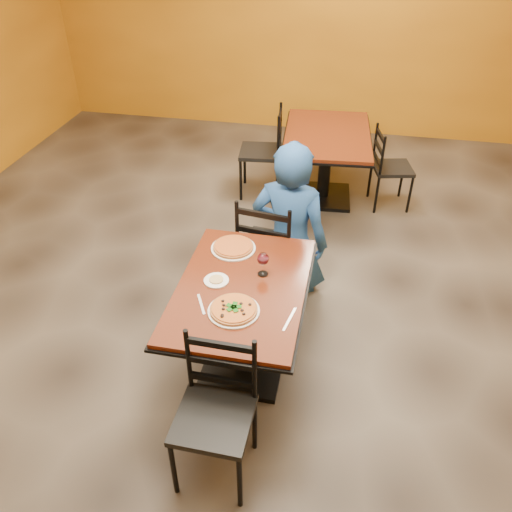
% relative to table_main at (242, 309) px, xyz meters
% --- Properties ---
extents(floor, '(7.00, 8.00, 0.01)m').
position_rel_table_main_xyz_m(floor, '(0.00, 0.50, -0.56)').
color(floor, black).
rests_on(floor, ground).
extents(wall_back, '(7.00, 0.01, 3.00)m').
position_rel_table_main_xyz_m(wall_back, '(0.00, 4.50, 0.94)').
color(wall_back, orange).
rests_on(wall_back, ground).
extents(table_main, '(0.83, 1.23, 0.75)m').
position_rel_table_main_xyz_m(table_main, '(0.00, 0.00, 0.00)').
color(table_main, '#59190E').
rests_on(table_main, floor).
extents(table_second, '(0.98, 1.37, 0.75)m').
position_rel_table_main_xyz_m(table_second, '(0.32, 2.57, 0.00)').
color(table_second, '#59190E').
rests_on(table_second, floor).
extents(chair_main_near, '(0.42, 0.42, 0.91)m').
position_rel_table_main_xyz_m(chair_main_near, '(0.02, -0.79, -0.10)').
color(chair_main_near, black).
rests_on(chair_main_near, floor).
extents(chair_main_far, '(0.49, 0.49, 0.97)m').
position_rel_table_main_xyz_m(chair_main_far, '(0.04, 0.83, -0.07)').
color(chair_main_far, black).
rests_on(chair_main_far, floor).
extents(chair_second_left, '(0.47, 0.47, 0.95)m').
position_rel_table_main_xyz_m(chair_second_left, '(-0.37, 2.57, -0.08)').
color(chair_second_left, black).
rests_on(chair_second_left, floor).
extents(chair_second_right, '(0.45, 0.45, 0.84)m').
position_rel_table_main_xyz_m(chair_second_right, '(1.01, 2.57, -0.14)').
color(chair_second_right, black).
rests_on(chair_second_right, floor).
extents(diner, '(0.69, 0.50, 1.31)m').
position_rel_table_main_xyz_m(diner, '(0.17, 1.01, 0.10)').
color(diner, navy).
rests_on(diner, floor).
extents(plate_main, '(0.31, 0.31, 0.01)m').
position_rel_table_main_xyz_m(plate_main, '(0.01, -0.24, 0.20)').
color(plate_main, white).
rests_on(plate_main, table_main).
extents(pizza_main, '(0.28, 0.28, 0.02)m').
position_rel_table_main_xyz_m(pizza_main, '(0.01, -0.24, 0.21)').
color(pizza_main, '#9A0B0B').
rests_on(pizza_main, plate_main).
extents(plate_far, '(0.31, 0.31, 0.01)m').
position_rel_table_main_xyz_m(plate_far, '(-0.15, 0.39, 0.20)').
color(plate_far, white).
rests_on(plate_far, table_main).
extents(pizza_far, '(0.28, 0.28, 0.02)m').
position_rel_table_main_xyz_m(pizza_far, '(-0.15, 0.39, 0.21)').
color(pizza_far, '#C17325').
rests_on(pizza_far, plate_far).
extents(side_plate, '(0.16, 0.16, 0.01)m').
position_rel_table_main_xyz_m(side_plate, '(-0.17, 0.02, 0.20)').
color(side_plate, white).
rests_on(side_plate, table_main).
extents(dip, '(0.09, 0.09, 0.01)m').
position_rel_table_main_xyz_m(dip, '(-0.17, 0.02, 0.21)').
color(dip, tan).
rests_on(dip, side_plate).
extents(wine_glass, '(0.08, 0.08, 0.18)m').
position_rel_table_main_xyz_m(wine_glass, '(0.11, 0.15, 0.28)').
color(wine_glass, white).
rests_on(wine_glass, table_main).
extents(fork, '(0.10, 0.18, 0.00)m').
position_rel_table_main_xyz_m(fork, '(-0.20, -0.22, 0.20)').
color(fork, silver).
rests_on(fork, table_main).
extents(knife, '(0.05, 0.21, 0.00)m').
position_rel_table_main_xyz_m(knife, '(0.34, -0.24, 0.20)').
color(knife, silver).
rests_on(knife, table_main).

